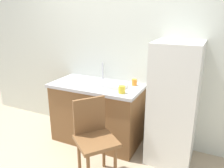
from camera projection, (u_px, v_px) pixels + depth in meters
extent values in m
plane|color=tan|center=(76.00, 166.00, 2.71)|extent=(8.00, 8.00, 0.00)
cube|color=silver|center=(112.00, 44.00, 3.17)|extent=(4.80, 0.10, 2.67)
cube|color=brown|center=(97.00, 114.00, 3.17)|extent=(1.20, 0.60, 0.80)
cube|color=#B7B7BC|center=(97.00, 86.00, 3.04)|extent=(1.24, 0.64, 0.04)
cylinder|color=#B7B7BC|center=(103.00, 71.00, 3.23)|extent=(0.02, 0.02, 0.24)
cube|color=silver|center=(174.00, 104.00, 2.67)|extent=(0.52, 0.56, 1.46)
cylinder|color=brown|center=(115.00, 165.00, 2.39)|extent=(0.04, 0.04, 0.45)
cylinder|color=brown|center=(79.00, 157.00, 2.52)|extent=(0.04, 0.04, 0.45)
cylinder|color=brown|center=(104.00, 150.00, 2.64)|extent=(0.04, 0.04, 0.45)
cube|color=brown|center=(96.00, 141.00, 2.38)|extent=(0.56, 0.56, 0.04)
cube|color=brown|center=(89.00, 115.00, 2.47)|extent=(0.25, 0.30, 0.40)
cube|color=white|center=(115.00, 86.00, 2.88)|extent=(0.28, 0.20, 0.05)
cylinder|color=orange|center=(134.00, 82.00, 2.98)|extent=(0.07, 0.07, 0.08)
cylinder|color=yellow|center=(122.00, 89.00, 2.69)|extent=(0.08, 0.08, 0.09)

